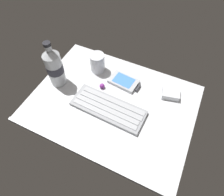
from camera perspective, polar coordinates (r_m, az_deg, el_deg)
ground_plane at (r=79.65cm, az=-0.07°, el=-1.78°), size 64.00×48.00×2.80cm
keyboard at (r=76.44cm, az=-0.81°, el=-3.00°), size 29.41×12.14×1.70cm
handheld_device at (r=84.63cm, az=3.77°, el=4.68°), size 13.34×8.86×1.50cm
juice_cup at (r=87.72cm, az=-4.22°, el=9.98°), size 6.40×6.40×8.50cm
water_bottle at (r=82.26cm, az=-16.18°, el=8.82°), size 6.73×6.73×20.80cm
charger_block at (r=83.48cm, az=16.59°, el=1.25°), size 8.12×7.08×2.40cm
trackball_mouse at (r=82.65cm, az=-2.89°, el=3.50°), size 2.20×2.20×2.20cm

